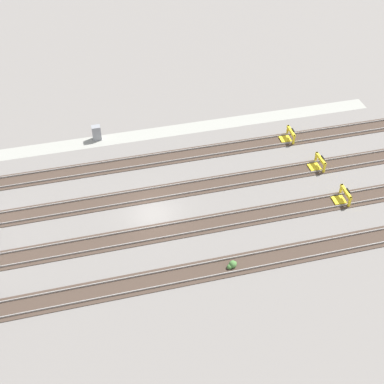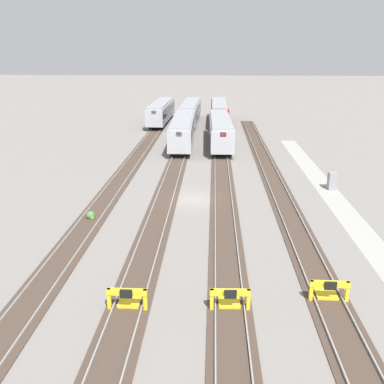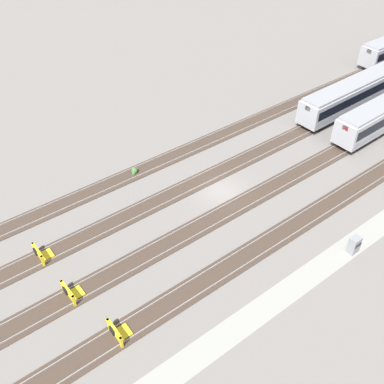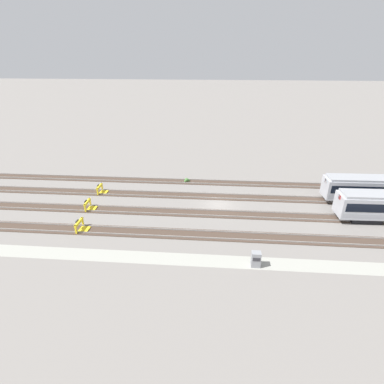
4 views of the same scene
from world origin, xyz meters
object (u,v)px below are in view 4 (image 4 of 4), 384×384
Objects in this scene: weed_clump at (187,180)px; bumper_stop_middle_track at (101,190)px; electrical_cabinet at (256,259)px; bumper_stop_near_inner_track at (89,206)px; bumper_stop_nearest_track at (81,226)px.

bumper_stop_middle_track is at bearing -157.03° from weed_clump.
electrical_cabinet reaches higher than weed_clump.
weed_clump is (12.18, 5.16, -0.27)m from bumper_stop_middle_track.
bumper_stop_near_inner_track is 22.93m from electrical_cabinet.
bumper_stop_nearest_track and bumper_stop_near_inner_track have the same top height.
electrical_cabinet reaches higher than bumper_stop_nearest_track.
bumper_stop_nearest_track reaches higher than weed_clump.
bumper_stop_near_inner_track is 2.18× the size of weed_clump.
bumper_stop_middle_track is 25.73m from electrical_cabinet.
electrical_cabinet reaches higher than bumper_stop_near_inner_track.
bumper_stop_nearest_track is at bearing 165.64° from electrical_cabinet.
bumper_stop_middle_track is 13.23m from weed_clump.
bumper_stop_nearest_track is at bearing -78.22° from bumper_stop_near_inner_track.
bumper_stop_nearest_track is 2.18× the size of weed_clump.
weed_clump is at bearing 113.01° from electrical_cabinet.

